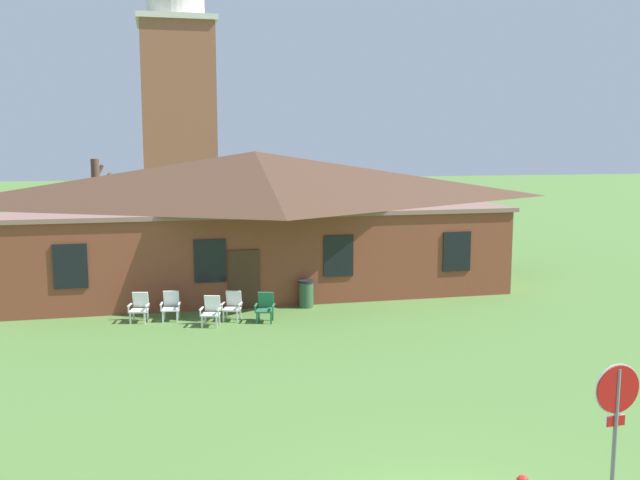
{
  "coord_description": "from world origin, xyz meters",
  "views": [
    {
      "loc": [
        -4.08,
        -9.18,
        5.92
      ],
      "look_at": [
        0.19,
        9.09,
        3.25
      ],
      "focal_mm": 39.62,
      "sensor_mm": 36.0,
      "label": 1
    }
  ],
  "objects_px": {
    "stop_sign": "(616,409)",
    "lawn_chair_right_end": "(265,306)",
    "lawn_chair_left_end": "(211,310)",
    "lawn_chair_near_door": "(171,305)",
    "trash_bin": "(306,293)",
    "lawn_chair_by_porch": "(140,306)",
    "lawn_chair_middle": "(233,305)"
  },
  "relations": [
    {
      "from": "stop_sign",
      "to": "lawn_chair_right_end",
      "type": "height_order",
      "value": "stop_sign"
    },
    {
      "from": "lawn_chair_left_end",
      "to": "lawn_chair_near_door",
      "type": "bearing_deg",
      "value": 140.63
    },
    {
      "from": "stop_sign",
      "to": "lawn_chair_near_door",
      "type": "relative_size",
      "value": 2.6
    },
    {
      "from": "trash_bin",
      "to": "lawn_chair_by_porch",
      "type": "bearing_deg",
      "value": -173.04
    },
    {
      "from": "lawn_chair_right_end",
      "to": "trash_bin",
      "type": "height_order",
      "value": "trash_bin"
    },
    {
      "from": "trash_bin",
      "to": "lawn_chair_right_end",
      "type": "bearing_deg",
      "value": -136.43
    },
    {
      "from": "trash_bin",
      "to": "lawn_chair_left_end",
      "type": "bearing_deg",
      "value": -153.32
    },
    {
      "from": "lawn_chair_by_porch",
      "to": "trash_bin",
      "type": "relative_size",
      "value": 0.98
    },
    {
      "from": "lawn_chair_middle",
      "to": "trash_bin",
      "type": "xyz_separation_m",
      "value": [
        2.75,
        1.18,
        -0.0
      ]
    },
    {
      "from": "lawn_chair_right_end",
      "to": "lawn_chair_left_end",
      "type": "bearing_deg",
      "value": -176.26
    },
    {
      "from": "stop_sign",
      "to": "lawn_chair_left_end",
      "type": "xyz_separation_m",
      "value": [
        -5.27,
        13.15,
        -1.26
      ]
    },
    {
      "from": "lawn_chair_near_door",
      "to": "lawn_chair_middle",
      "type": "height_order",
      "value": "same"
    },
    {
      "from": "stop_sign",
      "to": "lawn_chair_left_end",
      "type": "height_order",
      "value": "stop_sign"
    },
    {
      "from": "lawn_chair_left_end",
      "to": "lawn_chair_middle",
      "type": "height_order",
      "value": "same"
    },
    {
      "from": "lawn_chair_left_end",
      "to": "lawn_chair_right_end",
      "type": "distance_m",
      "value": 1.77
    },
    {
      "from": "trash_bin",
      "to": "lawn_chair_middle",
      "type": "bearing_deg",
      "value": -156.7
    },
    {
      "from": "lawn_chair_by_porch",
      "to": "lawn_chair_middle",
      "type": "height_order",
      "value": "same"
    },
    {
      "from": "stop_sign",
      "to": "lawn_chair_by_porch",
      "type": "xyz_separation_m",
      "value": [
        -7.52,
        14.21,
        -1.26
      ]
    },
    {
      "from": "lawn_chair_near_door",
      "to": "trash_bin",
      "type": "distance_m",
      "value": 4.8
    },
    {
      "from": "lawn_chair_by_porch",
      "to": "lawn_chair_middle",
      "type": "relative_size",
      "value": 1.0
    },
    {
      "from": "stop_sign",
      "to": "trash_bin",
      "type": "bearing_deg",
      "value": 96.79
    },
    {
      "from": "lawn_chair_by_porch",
      "to": "lawn_chair_right_end",
      "type": "height_order",
      "value": "same"
    },
    {
      "from": "stop_sign",
      "to": "lawn_chair_middle",
      "type": "xyz_separation_m",
      "value": [
        -4.52,
        13.73,
        -1.26
      ]
    },
    {
      "from": "lawn_chair_middle",
      "to": "trash_bin",
      "type": "relative_size",
      "value": 0.98
    },
    {
      "from": "lawn_chair_near_door",
      "to": "trash_bin",
      "type": "xyz_separation_m",
      "value": [
        4.74,
        0.73,
        -0.0
      ]
    },
    {
      "from": "lawn_chair_by_porch",
      "to": "trash_bin",
      "type": "height_order",
      "value": "trash_bin"
    },
    {
      "from": "lawn_chair_middle",
      "to": "lawn_chair_near_door",
      "type": "bearing_deg",
      "value": 167.19
    },
    {
      "from": "lawn_chair_right_end",
      "to": "stop_sign",
      "type": "bearing_deg",
      "value": -75.23
    },
    {
      "from": "stop_sign",
      "to": "lawn_chair_near_door",
      "type": "xyz_separation_m",
      "value": [
        -6.52,
        14.18,
        -1.26
      ]
    },
    {
      "from": "lawn_chair_middle",
      "to": "lawn_chair_right_end",
      "type": "relative_size",
      "value": 1.0
    },
    {
      "from": "trash_bin",
      "to": "lawn_chair_near_door",
      "type": "bearing_deg",
      "value": -171.26
    },
    {
      "from": "lawn_chair_by_porch",
      "to": "trash_bin",
      "type": "bearing_deg",
      "value": 6.96
    }
  ]
}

